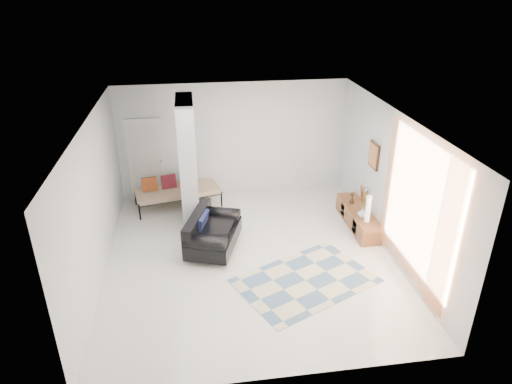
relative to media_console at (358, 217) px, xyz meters
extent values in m
plane|color=silver|center=(-2.52, -0.90, -0.20)|extent=(6.00, 6.00, 0.00)
plane|color=white|center=(-2.52, -0.90, 2.60)|extent=(6.00, 6.00, 0.00)
plane|color=silver|center=(-2.52, 2.10, 1.20)|extent=(6.00, 0.00, 6.00)
plane|color=silver|center=(-2.52, -3.90, 1.20)|extent=(6.00, 0.00, 6.00)
plane|color=silver|center=(-5.27, -0.90, 1.20)|extent=(0.00, 6.00, 6.00)
plane|color=silver|center=(0.23, -0.90, 1.20)|extent=(0.00, 6.00, 6.00)
cube|color=#9CA0A2|center=(-3.62, 0.70, 1.20)|extent=(0.35, 1.20, 2.80)
cube|color=white|center=(-4.62, 2.06, 0.82)|extent=(0.85, 0.06, 2.04)
plane|color=orange|center=(0.15, -2.05, 1.25)|extent=(0.00, 2.55, 2.55)
cube|color=#3A1E10|center=(0.20, 0.00, 1.45)|extent=(0.04, 0.45, 0.55)
cube|color=brown|center=(0.00, 0.00, 0.00)|extent=(0.45, 1.75, 0.40)
cube|color=#3A1E10|center=(-0.22, -0.39, 0.00)|extent=(0.02, 0.23, 0.28)
cube|color=#3A1E10|center=(-0.22, 0.39, 0.00)|extent=(0.02, 0.23, 0.28)
cube|color=gold|center=(0.18, 0.24, 0.40)|extent=(0.09, 0.32, 0.40)
cube|color=silver|center=(-0.10, -0.39, 0.26)|extent=(0.04, 0.10, 0.12)
cylinder|color=silver|center=(-3.69, -0.93, -0.15)|extent=(0.05, 0.05, 0.10)
cylinder|color=silver|center=(-3.32, 0.20, -0.15)|extent=(0.05, 0.05, 0.10)
cylinder|color=silver|center=(-3.07, -1.14, -0.15)|extent=(0.05, 0.05, 0.10)
cylinder|color=silver|center=(-2.69, -0.01, -0.15)|extent=(0.05, 0.05, 0.10)
cube|color=black|center=(-3.19, -0.47, 0.05)|extent=(1.27, 1.63, 0.30)
cube|color=black|center=(-3.51, -0.36, 0.38)|extent=(0.64, 1.42, 0.36)
cylinder|color=black|center=(-3.38, -1.03, 0.28)|extent=(0.86, 0.52, 0.28)
cylinder|color=black|center=(-3.01, 0.10, 0.28)|extent=(0.86, 0.52, 0.28)
cube|color=black|center=(-3.39, -0.40, 0.40)|extent=(0.30, 0.54, 0.31)
cylinder|color=black|center=(-4.78, 0.96, 0.00)|extent=(0.04, 0.04, 0.40)
cylinder|color=black|center=(-2.90, 1.36, 0.00)|extent=(0.04, 0.04, 0.40)
cylinder|color=black|center=(-4.94, 1.74, 0.00)|extent=(0.04, 0.04, 0.40)
cylinder|color=black|center=(-3.07, 2.14, 0.00)|extent=(0.04, 0.04, 0.40)
cube|color=beige|center=(-3.92, 1.55, 0.18)|extent=(2.06, 1.20, 0.12)
cube|color=#9A421C|center=(-4.55, 1.57, 0.40)|extent=(0.37, 0.23, 0.33)
cube|color=maroon|center=(-4.12, 1.66, 0.40)|extent=(0.37, 0.23, 0.33)
cube|color=#9A421C|center=(-3.68, 1.75, 0.40)|extent=(0.37, 0.23, 0.33)
cube|color=beige|center=(-1.62, -1.80, -0.20)|extent=(2.83, 2.45, 0.01)
cylinder|color=white|center=(-0.02, -0.52, 0.49)|extent=(0.11, 0.11, 0.58)
imported|color=silver|center=(-0.05, -0.34, 0.30)|extent=(0.21, 0.21, 0.21)
camera|label=1|loc=(-3.49, -8.38, 4.82)|focal=32.00mm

